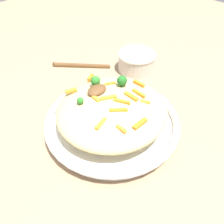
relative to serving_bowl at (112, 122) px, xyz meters
name	(u,v)px	position (x,y,z in m)	size (l,w,h in m)	color
ground_plane	(112,128)	(0.00, 0.00, -0.02)	(2.40, 2.40, 0.00)	#9E7F60
serving_bowl	(112,122)	(0.00, 0.00, 0.00)	(0.36, 0.36, 0.04)	white
pasta_mound	(112,110)	(0.00, 0.00, 0.05)	(0.29, 0.28, 0.06)	#D1BA7A
carrot_piece_0	(131,96)	(-0.04, 0.02, 0.08)	(0.04, 0.01, 0.01)	orange
carrot_piece_1	(121,129)	(0.05, 0.08, 0.07)	(0.03, 0.01, 0.01)	orange
carrot_piece_2	(109,97)	(0.00, -0.01, 0.08)	(0.04, 0.01, 0.01)	orange
carrot_piece_3	(96,99)	(0.02, -0.03, 0.08)	(0.03, 0.01, 0.01)	orange
carrot_piece_4	(71,91)	(0.04, -0.11, 0.07)	(0.03, 0.01, 0.01)	orange
carrot_piece_5	(139,93)	(-0.07, 0.03, 0.08)	(0.04, 0.01, 0.01)	orange
carrot_piece_6	(110,84)	(-0.05, -0.06, 0.07)	(0.03, 0.01, 0.01)	orange
carrot_piece_7	(140,124)	(0.01, 0.10, 0.07)	(0.04, 0.01, 0.01)	orange
carrot_piece_8	(101,124)	(0.07, 0.03, 0.07)	(0.04, 0.01, 0.01)	orange
carrot_piece_9	(145,102)	(-0.06, 0.06, 0.07)	(0.03, 0.01, 0.01)	orange
carrot_piece_10	(91,77)	(-0.03, -0.12, 0.07)	(0.03, 0.01, 0.01)	orange
carrot_piece_11	(118,110)	(0.02, 0.04, 0.08)	(0.04, 0.01, 0.01)	orange
carrot_piece_12	(138,83)	(-0.11, 0.00, 0.07)	(0.04, 0.01, 0.01)	orange
carrot_piece_13	(122,102)	(-0.01, 0.02, 0.08)	(0.04, 0.01, 0.01)	orange
broccoli_floret_0	(95,81)	(-0.02, -0.08, 0.09)	(0.03, 0.03, 0.03)	#296820
broccoli_floret_1	(80,101)	(0.06, -0.05, 0.08)	(0.02, 0.02, 0.02)	#296820
broccoli_floret_2	(122,81)	(-0.07, -0.03, 0.09)	(0.03, 0.03, 0.03)	#205B1C
serving_spoon	(92,80)	(-0.01, -0.08, 0.09)	(0.16, 0.13, 0.07)	brown
companion_bowl	(137,61)	(-0.27, -0.14, 0.02)	(0.13, 0.13, 0.07)	beige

